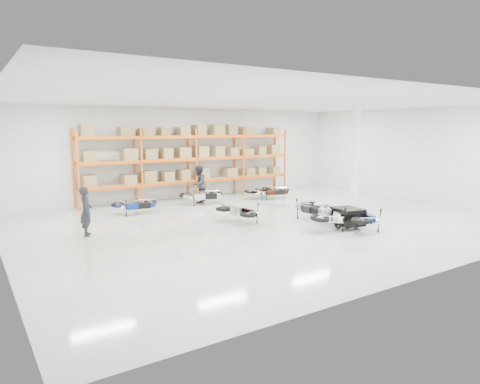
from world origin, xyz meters
TOP-DOWN VIEW (x-y plane):
  - room at (0.00, 0.00)m, footprint 18.00×18.00m
  - pallet_rack at (-0.00, 6.45)m, footprint 11.28×0.98m
  - structural_column at (5.20, 0.50)m, footprint 0.25×0.25m
  - moto_blue_centre at (1.84, -2.75)m, footprint 1.72×2.11m
  - moto_silver_left at (1.06, -2.01)m, footprint 2.11×2.10m
  - moto_black_far_left at (-1.12, 0.41)m, footprint 1.07×1.83m
  - moto_touring_right at (1.62, -0.84)m, footprint 1.06×1.95m
  - trailer at (1.62, -2.44)m, footprint 0.99×1.77m
  - moto_back_a at (-3.82, 4.15)m, footprint 1.71×1.04m
  - moto_back_b at (-0.43, 4.65)m, footprint 1.92×1.28m
  - moto_back_c at (2.91, 4.63)m, footprint 1.75×1.26m
  - moto_back_d at (3.27, 4.08)m, footprint 1.76×1.30m
  - person_left at (-6.40, 1.56)m, footprint 0.55×0.69m
  - person_back at (-0.28, 5.25)m, footprint 1.09×1.07m

SIDE VIEW (x-z plane):
  - trailer at x=1.62m, z-range 0.06..0.78m
  - moto_back_d at x=3.27m, z-range -0.03..0.99m
  - moto_back_c at x=2.91m, z-range -0.03..1.00m
  - moto_back_a at x=-3.82m, z-range -0.03..1.01m
  - moto_black_far_left at x=-1.12m, z-range -0.03..1.09m
  - moto_back_b at x=-0.43m, z-range -0.03..1.11m
  - moto_blue_centre at x=1.84m, z-range -0.03..1.19m
  - moto_touring_right at x=1.62m, z-range -0.03..1.19m
  - moto_silver_left at x=1.06m, z-range -0.04..1.25m
  - person_left at x=-6.40m, z-range 0.00..1.64m
  - person_back at x=-0.28m, z-range 0.00..1.77m
  - room at x=0.00m, z-range -6.75..11.25m
  - structural_column at x=5.20m, z-range 0.00..4.50m
  - pallet_rack at x=0.00m, z-range 0.45..4.07m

